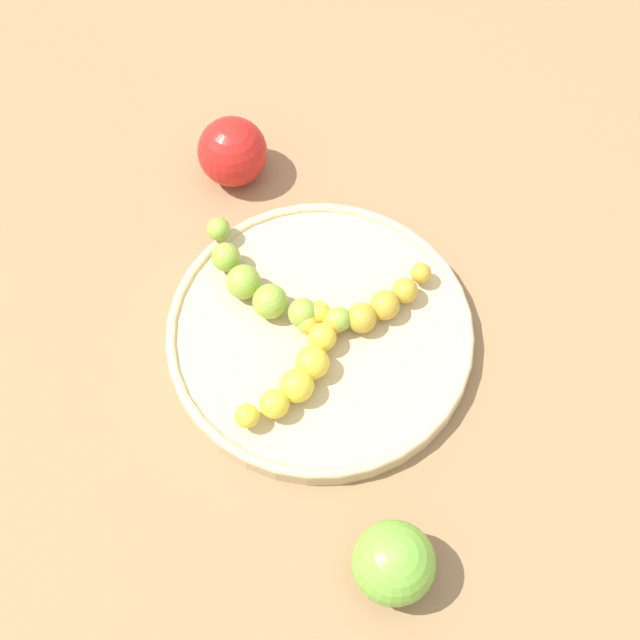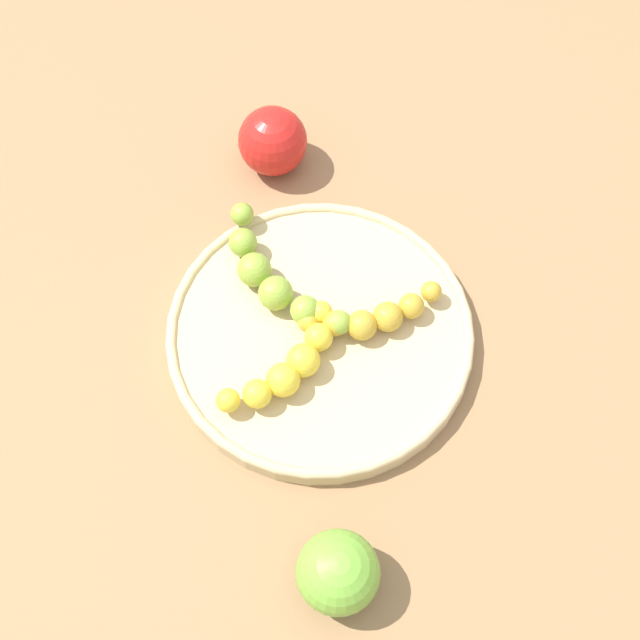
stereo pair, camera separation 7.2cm
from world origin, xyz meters
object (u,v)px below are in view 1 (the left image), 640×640
at_px(banana_spotted, 371,307).
at_px(apple_red, 232,152).
at_px(banana_yellow, 299,371).
at_px(fruit_bowl, 320,333).
at_px(apple_green, 394,563).
at_px(banana_green, 262,286).

relative_size(banana_spotted, apple_red, 1.84).
height_order(banana_spotted, banana_yellow, banana_yellow).
distance_m(fruit_bowl, apple_red, 0.22).
distance_m(fruit_bowl, banana_yellow, 0.06).
height_order(banana_spotted, apple_green, apple_green).
relative_size(banana_spotted, apple_green, 1.95).
bearing_deg(banana_green, banana_spotted, 117.35).
bearing_deg(banana_green, banana_yellow, 61.40).
height_order(fruit_bowl, banana_yellow, banana_yellow).
bearing_deg(apple_red, banana_spotted, -59.82).
bearing_deg(apple_green, fruit_bowl, 98.10).
relative_size(banana_green, apple_red, 1.83).
relative_size(banana_yellow, apple_green, 1.70).
relative_size(banana_spotted, banana_green, 1.01).
xyz_separation_m(fruit_bowl, apple_red, (-0.07, 0.21, 0.02)).
relative_size(apple_green, apple_red, 0.94).
xyz_separation_m(banana_spotted, banana_green, (-0.10, 0.03, 0.00)).
xyz_separation_m(banana_yellow, apple_red, (-0.04, 0.25, 0.00)).
bearing_deg(fruit_bowl, banana_spotted, 11.64).
relative_size(fruit_bowl, banana_yellow, 2.50).
relative_size(fruit_bowl, banana_spotted, 2.18).
bearing_deg(banana_yellow, fruit_bowl, 100.30).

